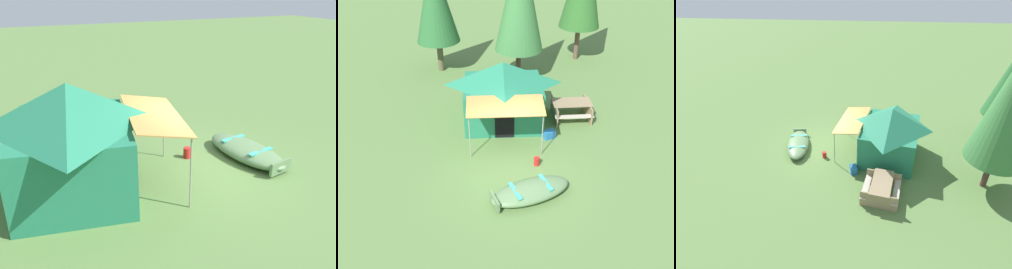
{
  "view_description": "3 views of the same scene",
  "coord_description": "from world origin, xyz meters",
  "views": [
    {
      "loc": [
        -7.21,
        4.29,
        4.63
      ],
      "look_at": [
        0.87,
        0.59,
        0.85
      ],
      "focal_mm": 37.64,
      "sensor_mm": 36.0,
      "label": 1
    },
    {
      "loc": [
        -2.85,
        -10.33,
        8.6
      ],
      "look_at": [
        0.02,
        1.09,
        0.75
      ],
      "focal_mm": 40.76,
      "sensor_mm": 36.0,
      "label": 2
    },
    {
      "loc": [
        11.6,
        2.02,
        8.27
      ],
      "look_at": [
        0.3,
        0.92,
        1.07
      ],
      "focal_mm": 28.31,
      "sensor_mm": 36.0,
      "label": 3
    }
  ],
  "objects": [
    {
      "name": "ground_plane",
      "position": [
        0.0,
        0.0,
        0.0
      ],
      "size": [
        80.0,
        80.0,
        0.0
      ],
      "primitive_type": "plane",
      "color": "#5A7C40"
    },
    {
      "name": "beached_rowboat",
      "position": [
        0.15,
        -1.56,
        0.24
      ],
      "size": [
        2.85,
        1.53,
        0.47
      ],
      "color": "#608354",
      "rests_on": "ground_plane"
    },
    {
      "name": "canvas_cabin_tent",
      "position": [
        0.42,
        3.22,
        1.4
      ],
      "size": [
        3.87,
        4.48,
        2.7
      ],
      "color": "#247855",
      "rests_on": "ground_plane"
    },
    {
      "name": "picnic_table",
      "position": [
        3.33,
        2.79,
        0.48
      ],
      "size": [
        1.88,
        1.79,
        0.78
      ],
      "color": "#937C5B",
      "rests_on": "ground_plane"
    },
    {
      "name": "cooler_box",
      "position": [
        1.91,
        1.53,
        0.17
      ],
      "size": [
        0.5,
        0.4,
        0.33
      ],
      "primitive_type": "cube",
      "rotation": [
        0.0,
        0.0,
        0.25
      ],
      "color": "#246CB5",
      "rests_on": "ground_plane"
    },
    {
      "name": "fuel_can",
      "position": [
        0.88,
        -0.02,
        0.16
      ],
      "size": [
        0.22,
        0.22,
        0.32
      ],
      "primitive_type": "cylinder",
      "rotation": [
        0.0,
        0.0,
        6.22
      ],
      "color": "red",
      "rests_on": "ground_plane"
    }
  ]
}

